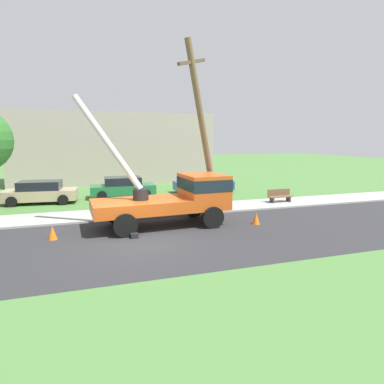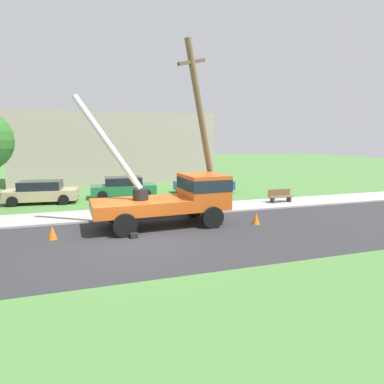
% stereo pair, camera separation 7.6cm
% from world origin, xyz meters
% --- Properties ---
extents(ground_plane, '(120.00, 120.00, 0.00)m').
position_xyz_m(ground_plane, '(0.00, 12.00, 0.00)').
color(ground_plane, '#477538').
extents(road_asphalt, '(80.00, 7.43, 0.01)m').
position_xyz_m(road_asphalt, '(0.00, 0.00, 0.00)').
color(road_asphalt, '#2B2B2D').
rests_on(road_asphalt, ground).
extents(sidewalk_strip, '(80.00, 2.70, 0.10)m').
position_xyz_m(sidewalk_strip, '(0.00, 5.07, 0.05)').
color(sidewalk_strip, '#9E9E99').
rests_on(sidewalk_strip, ground).
extents(utility_truck, '(6.88, 3.21, 5.98)m').
position_xyz_m(utility_truck, '(2.22, 2.17, 1.41)').
color(utility_truck, '#C65119').
rests_on(utility_truck, ground).
extents(leaning_utility_pole, '(2.81, 1.62, 8.79)m').
position_xyz_m(leaning_utility_pole, '(3.94, 3.50, 4.51)').
color(leaning_utility_pole, brown).
rests_on(leaning_utility_pole, ground).
extents(traffic_cone_ahead, '(0.36, 0.36, 0.56)m').
position_xyz_m(traffic_cone_ahead, '(5.75, 1.01, 0.28)').
color(traffic_cone_ahead, orange).
rests_on(traffic_cone_ahead, ground).
extents(traffic_cone_behind, '(0.36, 0.36, 0.56)m').
position_xyz_m(traffic_cone_behind, '(-3.27, 1.41, 0.28)').
color(traffic_cone_behind, orange).
rests_on(traffic_cone_behind, ground).
extents(parked_sedan_tan, '(4.55, 2.29, 1.42)m').
position_xyz_m(parked_sedan_tan, '(-4.63, 9.93, 0.71)').
color(parked_sedan_tan, tan).
rests_on(parked_sedan_tan, ground).
extents(parked_sedan_green, '(4.45, 2.10, 1.42)m').
position_xyz_m(parked_sedan_green, '(0.58, 10.56, 0.71)').
color(parked_sedan_green, '#1E6638').
rests_on(parked_sedan_green, ground).
extents(parked_sedan_blue, '(4.46, 2.11, 1.42)m').
position_xyz_m(parked_sedan_blue, '(6.65, 10.76, 0.71)').
color(parked_sedan_blue, '#263F99').
rests_on(parked_sedan_blue, ground).
extents(park_bench, '(1.60, 0.45, 0.90)m').
position_xyz_m(park_bench, '(9.73, 5.13, 0.46)').
color(park_bench, brown).
rests_on(park_bench, ground).
extents(lowrise_building_backdrop, '(18.00, 6.00, 6.40)m').
position_xyz_m(lowrise_building_backdrop, '(0.93, 19.96, 3.20)').
color(lowrise_building_backdrop, '#A5998C').
rests_on(lowrise_building_backdrop, ground).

